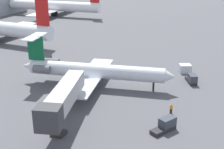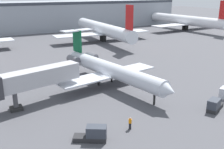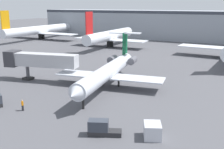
{
  "view_description": "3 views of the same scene",
  "coord_description": "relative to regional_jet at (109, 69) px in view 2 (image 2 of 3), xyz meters",
  "views": [
    {
      "loc": [
        -48.08,
        -22.32,
        22.68
      ],
      "look_at": [
        1.44,
        -2.52,
        2.6
      ],
      "focal_mm": 48.56,
      "sensor_mm": 36.0,
      "label": 1
    },
    {
      "loc": [
        -21.96,
        -41.51,
        17.32
      ],
      "look_at": [
        1.12,
        1.05,
        2.09
      ],
      "focal_mm": 43.0,
      "sensor_mm": 36.0,
      "label": 2
    },
    {
      "loc": [
        24.64,
        -42.33,
        15.29
      ],
      "look_at": [
        2.25,
        -0.62,
        3.12
      ],
      "focal_mm": 43.88,
      "sensor_mm": 36.0,
      "label": 3
    }
  ],
  "objects": [
    {
      "name": "ground_plane",
      "position": [
        -0.54,
        -1.31,
        -3.29
      ],
      "size": [
        400.0,
        400.0,
        0.1
      ],
      "primitive_type": "cube",
      "color": "#4C4C51"
    },
    {
      "name": "regional_jet",
      "position": [
        0.0,
        0.0,
        0.0
      ],
      "size": [
        21.16,
        29.91,
        9.3
      ],
      "color": "silver",
      "rests_on": "ground_plane"
    },
    {
      "name": "jet_bridge",
      "position": [
        -15.38,
        -2.69,
        1.04
      ],
      "size": [
        15.65,
        6.49,
        5.96
      ],
      "color": "#ADADB2",
      "rests_on": "ground_plane"
    },
    {
      "name": "ground_crew_marshaller",
      "position": [
        -5.52,
        -16.44,
        -2.38
      ],
      "size": [
        0.48,
        0.43,
        1.69
      ],
      "color": "black",
      "rests_on": "ground_plane"
    },
    {
      "name": "baggage_tug_lead",
      "position": [
        -10.85,
        -16.72,
        -2.4
      ],
      "size": [
        4.15,
        3.26,
        1.9
      ],
      "color": "#262628",
      "rests_on": "ground_plane"
    },
    {
      "name": "baggage_tug_trailing",
      "position": [
        8.68,
        -17.66,
        -2.4
      ],
      "size": [
        4.22,
        2.91,
        1.9
      ],
      "color": "#262628",
      "rests_on": "ground_plane"
    },
    {
      "name": "terminal_building",
      "position": [
        -0.54,
        79.23,
        3.09
      ],
      "size": [
        150.32,
        18.44,
        12.62
      ],
      "color": "#8C939E",
      "rests_on": "ground_plane"
    },
    {
      "name": "parked_airliner_centre",
      "position": [
        19.7,
        41.52,
        1.07
      ],
      "size": [
        34.82,
        41.32,
        13.42
      ],
      "color": "silver",
      "rests_on": "ground_plane"
    },
    {
      "name": "parked_airliner_east_mid",
      "position": [
        65.07,
        48.69,
        1.14
      ],
      "size": [
        35.55,
        42.13,
        13.56
      ],
      "color": "white",
      "rests_on": "ground_plane"
    }
  ]
}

